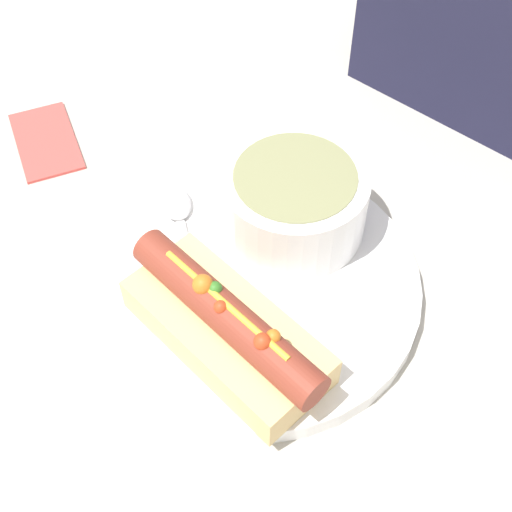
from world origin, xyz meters
The scene contains 6 objects.
ground_plane centered at (0.00, 0.00, 0.00)m, with size 4.00×4.00×0.00m, color #BCB7AD.
dinner_plate centered at (0.00, 0.00, 0.01)m, with size 0.26×0.26×0.02m.
hot_dog centered at (0.02, -0.06, 0.04)m, with size 0.18×0.08×0.06m.
soup_bowl centered at (-0.01, 0.06, 0.05)m, with size 0.12×0.12×0.06m.
spoon centered at (-0.08, 0.00, 0.02)m, with size 0.15×0.12×0.01m.
napkin centered at (-0.27, 0.00, 0.00)m, with size 0.11×0.09×0.01m.
Camera 1 is at (0.22, -0.25, 0.48)m, focal length 50.00 mm.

